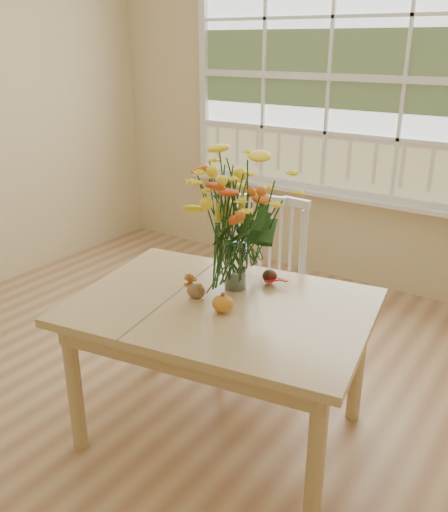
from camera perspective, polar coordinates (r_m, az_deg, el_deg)
The scene contains 9 objects.
floor at distance 2.96m, azimuth -9.95°, elevation -16.02°, with size 4.00×4.50×0.01m, color #A67650.
wall_back at distance 4.25m, azimuth 11.03°, elevation 15.35°, with size 4.00×0.02×2.70m, color beige.
window at distance 4.20m, azimuth 10.99°, elevation 17.77°, with size 2.42×0.12×1.74m.
dining_table at distance 2.47m, azimuth -0.26°, elevation -6.86°, with size 1.45×1.14×0.70m.
windsor_chair at distance 3.11m, azimuth 4.29°, elevation -2.07°, with size 0.54×0.52×0.96m.
flower_vase at distance 2.45m, azimuth 1.26°, elevation 3.95°, with size 0.48×0.48×0.57m.
pumpkin at distance 2.34m, azimuth -0.13°, elevation -5.11°, with size 0.09×0.09×0.07m, color #CB6A17.
turkey_figurine at distance 2.44m, azimuth -2.97°, elevation -3.71°, with size 0.10×0.08×0.11m.
dark_gourd at distance 2.62m, azimuth 4.83°, elevation -2.20°, with size 0.13×0.09×0.06m.
Camera 1 is at (1.71, -1.62, 1.79)m, focal length 38.00 mm.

